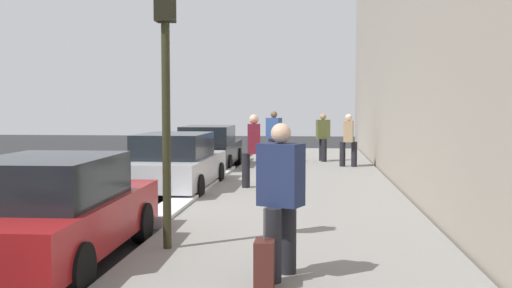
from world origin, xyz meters
TOP-DOWN VIEW (x-y plane):
  - ground_plane at (0.00, 0.00)m, footprint 56.00×56.00m
  - sidewalk at (0.00, -3.30)m, footprint 28.00×4.60m
  - lane_stripe_centre at (0.00, 3.20)m, footprint 28.00×0.14m
  - snow_bank_curb at (0.18, -0.70)m, footprint 8.79×0.56m
  - parked_car_red at (-6.64, 0.02)m, footprint 4.39×1.98m
  - parked_car_silver at (0.08, -0.07)m, footprint 4.50×1.94m
  - parked_car_black at (5.53, 0.07)m, footprint 4.72×1.97m
  - pedestrian_burgundy_coat at (0.17, -2.04)m, footprint 0.52×0.60m
  - pedestrian_blue_coat at (6.62, -2.11)m, footprint 0.58×0.59m
  - pedestrian_navy_coat at (-7.41, -3.14)m, footprint 0.57×0.58m
  - pedestrian_olive_coat at (7.37, -3.87)m, footprint 0.57×0.53m
  - pedestrian_tan_coat at (5.52, -4.70)m, footprint 0.52×0.58m
  - traffic_light_pole at (-6.13, -1.44)m, footprint 0.35×0.26m
  - rolling_suitcase at (-7.80, -2.98)m, footprint 0.34×0.22m

SIDE VIEW (x-z plane):
  - ground_plane at x=0.00m, z-range 0.00..0.00m
  - lane_stripe_centre at x=0.00m, z-range 0.00..0.01m
  - sidewalk at x=0.00m, z-range 0.00..0.15m
  - snow_bank_curb at x=0.18m, z-range 0.00..0.22m
  - rolling_suitcase at x=-7.80m, z-range -0.03..0.87m
  - parked_car_red at x=-6.64m, z-range 0.00..1.51m
  - parked_car_silver at x=0.08m, z-range 0.00..1.51m
  - parked_car_black at x=5.53m, z-range 0.00..1.51m
  - pedestrian_olive_coat at x=7.37m, z-range 0.21..1.97m
  - pedestrian_tan_coat at x=5.52m, z-range 0.21..1.99m
  - pedestrian_burgundy_coat at x=0.17m, z-range 0.21..2.04m
  - pedestrian_navy_coat at x=-7.41m, z-range 0.21..2.05m
  - pedestrian_blue_coat at x=6.62m, z-range 0.21..2.07m
  - traffic_light_pole at x=-6.13m, z-range 0.87..4.78m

